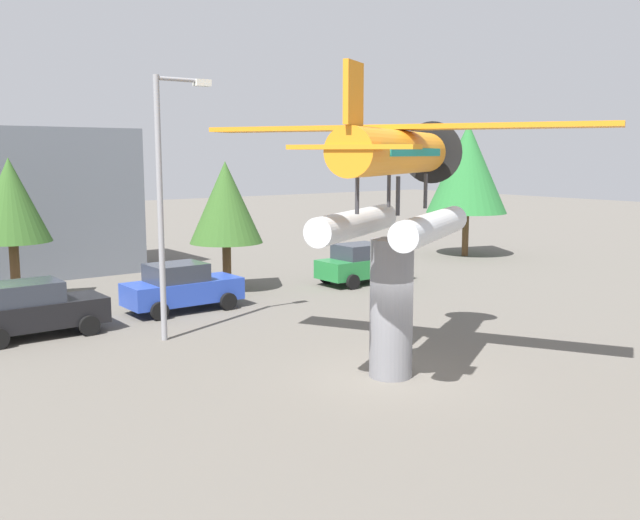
# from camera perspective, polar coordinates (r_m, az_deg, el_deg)

# --- Properties ---
(ground_plane) EXTENTS (140.00, 140.00, 0.00)m
(ground_plane) POSITION_cam_1_polar(r_m,az_deg,el_deg) (18.61, 5.66, -9.23)
(ground_plane) COLOR #605B54
(display_pedestal) EXTENTS (1.10, 1.10, 3.55)m
(display_pedestal) POSITION_cam_1_polar(r_m,az_deg,el_deg) (18.16, 5.74, -3.89)
(display_pedestal) COLOR slate
(display_pedestal) RESTS_ON ground
(floatplane_monument) EXTENTS (7.07, 9.60, 4.00)m
(floatplane_monument) POSITION_cam_1_polar(r_m,az_deg,el_deg) (17.87, 6.03, 7.06)
(floatplane_monument) COLOR silver
(floatplane_monument) RESTS_ON display_pedestal
(car_mid_black) EXTENTS (4.20, 2.02, 1.76)m
(car_mid_black) POSITION_cam_1_polar(r_m,az_deg,el_deg) (23.88, -21.99, -3.67)
(car_mid_black) COLOR black
(car_mid_black) RESTS_ON ground
(car_far_blue) EXTENTS (4.20, 2.02, 1.76)m
(car_far_blue) POSITION_cam_1_polar(r_m,az_deg,el_deg) (26.27, -11.05, -2.14)
(car_far_blue) COLOR #2847B7
(car_far_blue) RESTS_ON ground
(car_distant_green) EXTENTS (4.20, 2.02, 1.76)m
(car_distant_green) POSITION_cam_1_polar(r_m,az_deg,el_deg) (31.40, 3.40, -0.27)
(car_distant_green) COLOR #237A38
(car_distant_green) RESTS_ON ground
(streetlight_primary) EXTENTS (1.84, 0.28, 7.95)m
(streetlight_primary) POSITION_cam_1_polar(r_m,az_deg,el_deg) (21.86, -12.27, 5.56)
(streetlight_primary) COLOR gray
(streetlight_primary) RESTS_ON ground
(tree_east) EXTENTS (2.86, 2.86, 5.54)m
(tree_east) POSITION_cam_1_polar(r_m,az_deg,el_deg) (29.10, -23.56, 4.37)
(tree_east) COLOR brown
(tree_east) RESTS_ON ground
(tree_center_back) EXTENTS (3.01, 3.01, 5.38)m
(tree_center_back) POSITION_cam_1_polar(r_m,az_deg,el_deg) (29.47, -7.57, 4.57)
(tree_center_back) COLOR brown
(tree_center_back) RESTS_ON ground
(tree_far_east) EXTENTS (4.44, 4.44, 7.35)m
(tree_far_east) POSITION_cam_1_polar(r_m,az_deg,el_deg) (40.38, 11.73, 7.21)
(tree_far_east) COLOR brown
(tree_far_east) RESTS_ON ground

